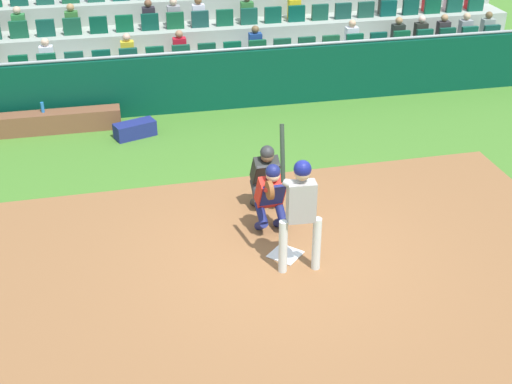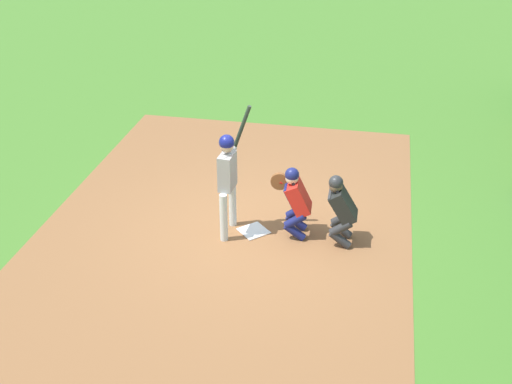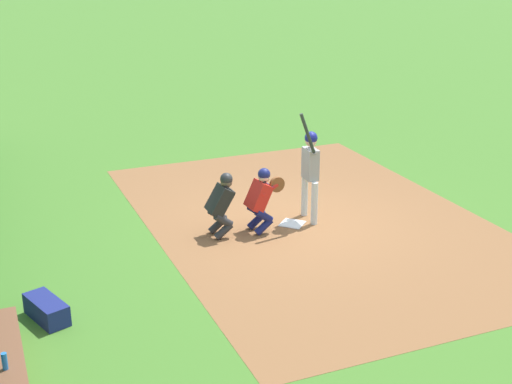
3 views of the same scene
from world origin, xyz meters
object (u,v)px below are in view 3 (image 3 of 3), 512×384
(home_plate_marker, at_px, (292,224))
(catcher_crouching, at_px, (261,196))
(water_bottle_on_bench, at_px, (5,361))
(batter_at_plate, at_px, (310,166))
(home_plate_umpire, at_px, (222,202))
(equipment_duffel_bag, at_px, (47,310))

(home_plate_marker, bearing_deg, catcher_crouching, -83.72)
(catcher_crouching, relative_size, water_bottle_on_bench, 5.79)
(batter_at_plate, bearing_deg, home_plate_marker, -76.82)
(home_plate_marker, xyz_separation_m, batter_at_plate, (-0.10, 0.41, 1.13))
(batter_at_plate, xyz_separation_m, catcher_crouching, (0.17, -1.10, -0.43))
(home_plate_umpire, bearing_deg, equipment_duffel_bag, -59.98)
(catcher_crouching, bearing_deg, water_bottle_on_bench, -52.52)
(catcher_crouching, height_order, water_bottle_on_bench, catcher_crouching)
(batter_at_plate, distance_m, home_plate_umpire, 1.93)
(catcher_crouching, xyz_separation_m, equipment_duffel_bag, (1.92, -4.24, -0.55))
(batter_at_plate, height_order, catcher_crouching, batter_at_plate)
(home_plate_umpire, relative_size, water_bottle_on_bench, 5.68)
(home_plate_marker, xyz_separation_m, home_plate_umpire, (-0.01, -1.47, 0.67))
(water_bottle_on_bench, distance_m, equipment_duffel_bag, 2.00)
(batter_at_plate, distance_m, catcher_crouching, 1.20)
(home_plate_marker, xyz_separation_m, water_bottle_on_bench, (3.84, -5.60, 0.53))
(home_plate_marker, bearing_deg, water_bottle_on_bench, -55.57)
(water_bottle_on_bench, bearing_deg, catcher_crouching, 127.48)
(home_plate_marker, distance_m, equipment_duffel_bag, 5.33)
(home_plate_marker, height_order, water_bottle_on_bench, water_bottle_on_bench)
(catcher_crouching, xyz_separation_m, water_bottle_on_bench, (3.76, -4.91, -0.16))
(batter_at_plate, distance_m, water_bottle_on_bench, 7.21)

